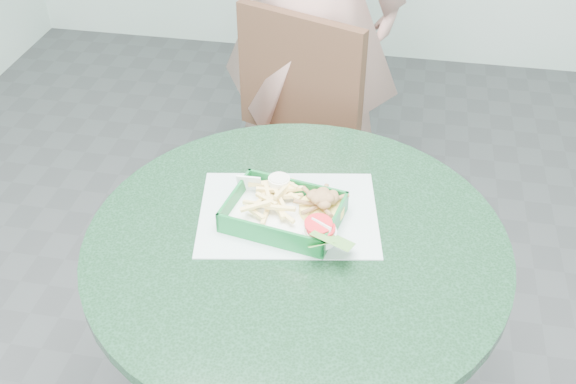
% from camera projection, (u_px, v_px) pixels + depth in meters
% --- Properties ---
extents(cafe_table, '(0.98, 0.98, 0.75)m').
position_uv_depth(cafe_table, '(296.00, 295.00, 1.66)').
color(cafe_table, black).
rests_on(cafe_table, floor).
extents(dining_chair, '(0.47, 0.47, 0.93)m').
position_uv_depth(dining_chair, '(293.00, 140.00, 2.29)').
color(dining_chair, black).
rests_on(dining_chair, floor).
extents(placemat, '(0.47, 0.39, 0.00)m').
position_uv_depth(placemat, '(288.00, 220.00, 1.63)').
color(placemat, '#ABC0BF').
rests_on(placemat, cafe_table).
extents(food_basket, '(0.26, 0.19, 0.05)m').
position_uv_depth(food_basket, '(284.00, 222.00, 1.60)').
color(food_basket, '#0E632A').
rests_on(food_basket, placemat).
extents(crab_sandwich, '(0.11, 0.11, 0.07)m').
position_uv_depth(crab_sandwich, '(320.00, 203.00, 1.60)').
color(crab_sandwich, '#EBCB59').
rests_on(crab_sandwich, food_basket).
extents(fries_pile, '(0.12, 0.13, 0.04)m').
position_uv_depth(fries_pile, '(271.00, 207.00, 1.61)').
color(fries_pile, '#FFDB7D').
rests_on(fries_pile, food_basket).
extents(sauce_ramekin, '(0.05, 0.05, 0.03)m').
position_uv_depth(sauce_ramekin, '(273.00, 189.00, 1.64)').
color(sauce_ramekin, white).
rests_on(sauce_ramekin, food_basket).
extents(garnish_cup, '(0.11, 0.11, 0.05)m').
position_uv_depth(garnish_cup, '(328.00, 236.00, 1.52)').
color(garnish_cup, white).
rests_on(garnish_cup, food_basket).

